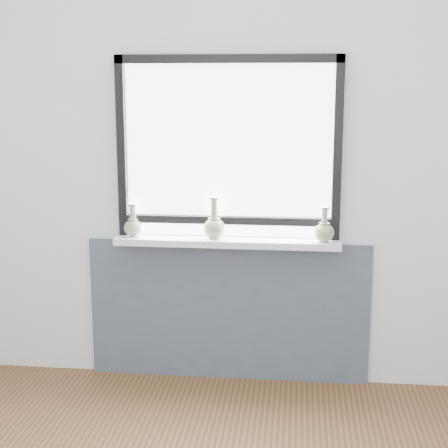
# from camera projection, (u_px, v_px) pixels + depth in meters

# --- Properties ---
(back_wall) EXTENTS (3.60, 0.02, 2.60)m
(back_wall) POSITION_uv_depth(u_px,v_px,m) (229.00, 168.00, 4.02)
(back_wall) COLOR silver
(back_wall) RESTS_ON ground
(apron_panel) EXTENTS (1.70, 0.03, 0.86)m
(apron_panel) POSITION_uv_depth(u_px,v_px,m) (228.00, 311.00, 4.17)
(apron_panel) COLOR #484F5E
(apron_panel) RESTS_ON ground
(windowsill) EXTENTS (1.32, 0.18, 0.04)m
(windowsill) POSITION_uv_depth(u_px,v_px,m) (227.00, 242.00, 4.01)
(windowsill) COLOR white
(windowsill) RESTS_ON apron_panel
(window) EXTENTS (1.30, 0.06, 1.05)m
(window) POSITION_uv_depth(u_px,v_px,m) (228.00, 145.00, 3.96)
(window) COLOR black
(window) RESTS_ON windowsill
(vase_a) EXTENTS (0.11, 0.11, 0.20)m
(vase_a) POSITION_uv_depth(u_px,v_px,m) (133.00, 226.00, 4.06)
(vase_a) COLOR #949E7C
(vase_a) RESTS_ON windowsill
(vase_b) EXTENTS (0.13, 0.13, 0.24)m
(vase_b) POSITION_uv_depth(u_px,v_px,m) (214.00, 226.00, 4.00)
(vase_b) COLOR #949E7C
(vase_b) RESTS_ON windowsill
(vase_c) EXTENTS (0.12, 0.12, 0.20)m
(vase_c) POSITION_uv_depth(u_px,v_px,m) (324.00, 231.00, 3.91)
(vase_c) COLOR #949E7C
(vase_c) RESTS_ON windowsill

